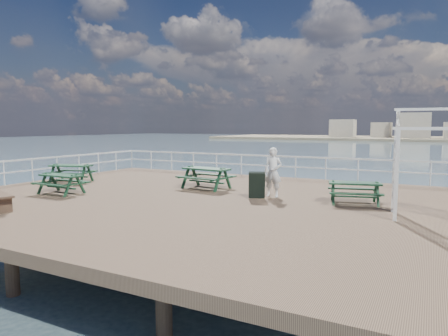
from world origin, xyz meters
TOP-DOWN VIEW (x-y plane):
  - ground at (0.00, 0.00)m, footprint 18.00×14.00m
  - railing at (-0.07, 2.57)m, footprint 17.77×13.76m
  - picnic_table_a at (-7.19, 0.74)m, footprint 2.20×1.95m
  - picnic_table_b at (-0.80, 2.01)m, footprint 2.14×1.81m
  - picnic_table_c at (5.17, 1.45)m, footprint 1.94×1.72m
  - picnic_table_d at (-5.04, -1.64)m, footprint 1.69×1.37m
  - trellis_arbor at (7.60, 0.19)m, footprint 2.59×1.59m
  - sandwich_board at (1.94, 0.85)m, footprint 0.70×0.62m
  - person at (2.31, 1.44)m, footprint 0.68×0.47m

SIDE VIEW (x-z plane):
  - ground at x=0.00m, z-range -0.30..0.00m
  - sandwich_board at x=1.94m, z-range -0.01..0.94m
  - picnic_table_c at x=5.17m, z-range 0.11..0.92m
  - picnic_table_d at x=-5.04m, z-range 0.11..0.94m
  - picnic_table_a at x=-7.19m, z-range 0.13..1.03m
  - picnic_table_b at x=-0.80m, z-range 0.13..1.09m
  - railing at x=-0.07m, z-range 0.32..1.42m
  - person at x=2.31m, z-range 0.00..1.79m
  - trellis_arbor at x=7.60m, z-range -0.17..2.87m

